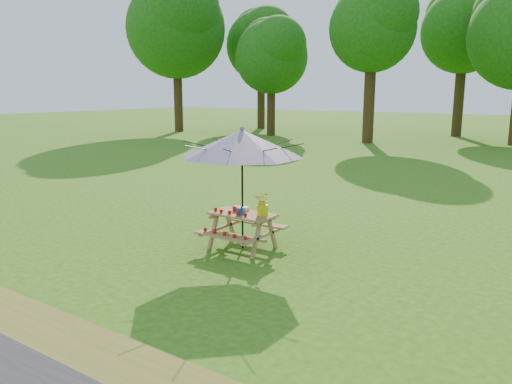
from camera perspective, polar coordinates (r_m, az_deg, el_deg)
The scene contains 5 objects.
picnic_table at distance 9.21m, azimuth -1.56°, elevation -4.51°, with size 1.20×1.32×0.67m.
patio_umbrella at distance 8.90m, azimuth -1.60°, elevation 5.58°, with size 2.89×2.89×2.25m.
produce_bins at distance 9.17m, azimuth -1.80°, elevation -2.03°, with size 0.33×0.43×0.13m.
tomatoes_row at distance 9.06m, azimuth -3.00°, elevation -2.31°, with size 0.77×0.13×0.07m, color red, non-canonical shape.
flower_bucket at distance 8.91m, azimuth 0.76°, elevation -1.29°, with size 0.33×0.31×0.43m.
Camera 1 is at (0.36, -5.84, 2.88)m, focal length 35.00 mm.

